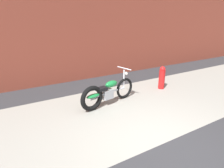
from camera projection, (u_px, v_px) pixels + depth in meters
ground_plane at (164, 144)px, 3.94m from camera, size 80.00×80.00×0.00m
sidewalk_slab at (119, 110)px, 5.36m from camera, size 36.00×3.50×0.01m
brick_building_wall at (71, 10)px, 7.26m from camera, size 36.00×0.50×5.53m
motorcycle_green at (105, 93)px, 5.55m from camera, size 1.99×0.68×1.03m
fire_hydrant at (162, 78)px, 6.90m from camera, size 0.22×0.22×0.84m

